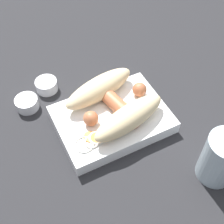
{
  "coord_description": "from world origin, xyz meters",
  "views": [
    {
      "loc": [
        -0.18,
        -0.36,
        0.55
      ],
      "look_at": [
        0.0,
        0.0,
        0.04
      ],
      "focal_mm": 50.0,
      "sensor_mm": 36.0,
      "label": 1
    }
  ],
  "objects_px": {
    "condiment_cup_near": "(47,86)",
    "drink_glass": "(221,158)",
    "food_tray": "(112,119)",
    "sausage": "(117,104)",
    "condiment_cup_far": "(27,104)",
    "bread_roll": "(113,103)"
  },
  "relations": [
    {
      "from": "sausage",
      "to": "drink_glass",
      "type": "relative_size",
      "value": 1.48
    },
    {
      "from": "condiment_cup_far",
      "to": "drink_glass",
      "type": "xyz_separation_m",
      "value": [
        0.27,
        -0.32,
        0.04
      ]
    },
    {
      "from": "food_tray",
      "to": "condiment_cup_near",
      "type": "bearing_deg",
      "value": 119.79
    },
    {
      "from": "drink_glass",
      "to": "condiment_cup_far",
      "type": "bearing_deg",
      "value": 130.29
    },
    {
      "from": "bread_roll",
      "to": "condiment_cup_far",
      "type": "relative_size",
      "value": 3.94
    },
    {
      "from": "condiment_cup_far",
      "to": "food_tray",
      "type": "bearing_deg",
      "value": -40.47
    },
    {
      "from": "bread_roll",
      "to": "food_tray",
      "type": "bearing_deg",
      "value": -124.95
    },
    {
      "from": "bread_roll",
      "to": "condiment_cup_far",
      "type": "bearing_deg",
      "value": 143.72
    },
    {
      "from": "bread_roll",
      "to": "sausage",
      "type": "relative_size",
      "value": 1.26
    },
    {
      "from": "food_tray",
      "to": "sausage",
      "type": "xyz_separation_m",
      "value": [
        0.02,
        0.01,
        0.03
      ]
    },
    {
      "from": "food_tray",
      "to": "condiment_cup_far",
      "type": "height_order",
      "value": "food_tray"
    },
    {
      "from": "bread_roll",
      "to": "sausage",
      "type": "xyz_separation_m",
      "value": [
        0.01,
        -0.0,
        -0.01
      ]
    },
    {
      "from": "food_tray",
      "to": "drink_glass",
      "type": "height_order",
      "value": "drink_glass"
    },
    {
      "from": "sausage",
      "to": "condiment_cup_near",
      "type": "distance_m",
      "value": 0.19
    },
    {
      "from": "food_tray",
      "to": "sausage",
      "type": "bearing_deg",
      "value": 33.31
    },
    {
      "from": "condiment_cup_near",
      "to": "drink_glass",
      "type": "relative_size",
      "value": 0.47
    },
    {
      "from": "condiment_cup_far",
      "to": "bread_roll",
      "type": "bearing_deg",
      "value": -36.28
    },
    {
      "from": "bread_roll",
      "to": "condiment_cup_near",
      "type": "height_order",
      "value": "bread_roll"
    },
    {
      "from": "bread_roll",
      "to": "condiment_cup_far",
      "type": "xyz_separation_m",
      "value": [
        -0.16,
        0.12,
        -0.04
      ]
    },
    {
      "from": "condiment_cup_far",
      "to": "drink_glass",
      "type": "relative_size",
      "value": 0.47
    },
    {
      "from": "sausage",
      "to": "condiment_cup_near",
      "type": "bearing_deg",
      "value": 125.71
    },
    {
      "from": "bread_roll",
      "to": "drink_glass",
      "type": "xyz_separation_m",
      "value": [
        0.12,
        -0.21,
        -0.0
      ]
    }
  ]
}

